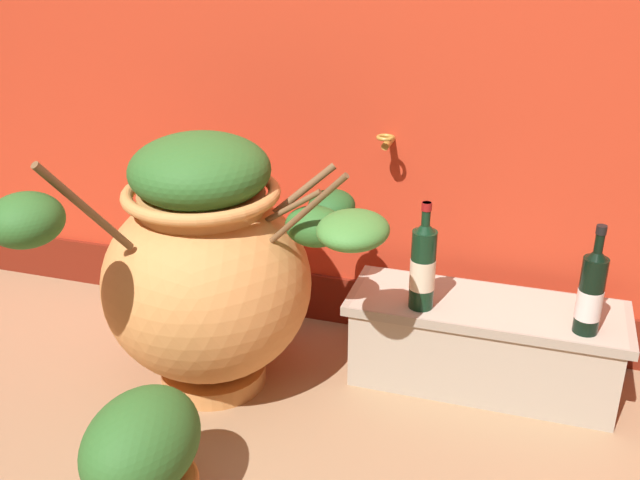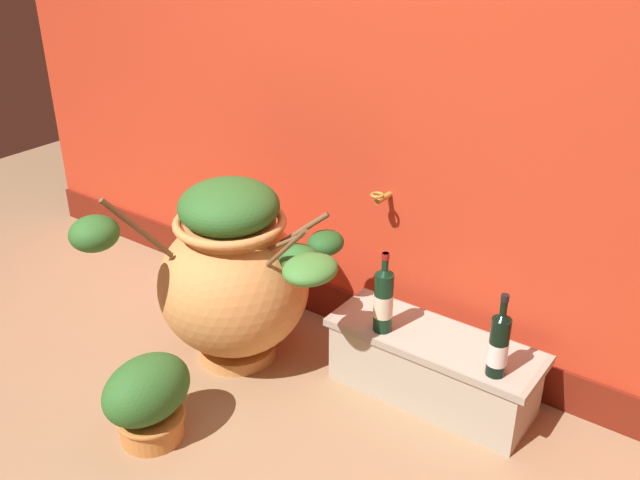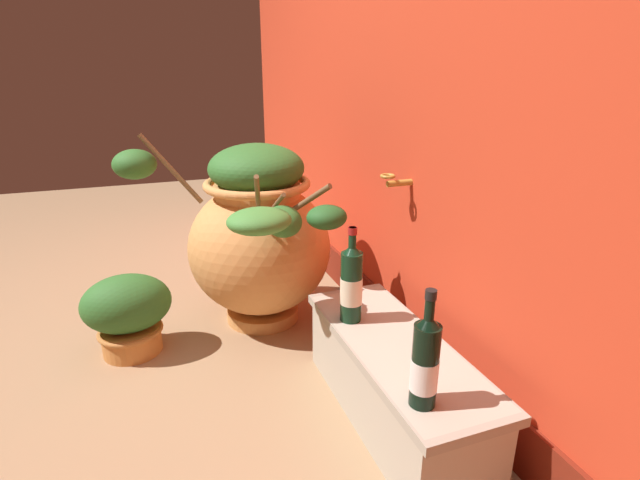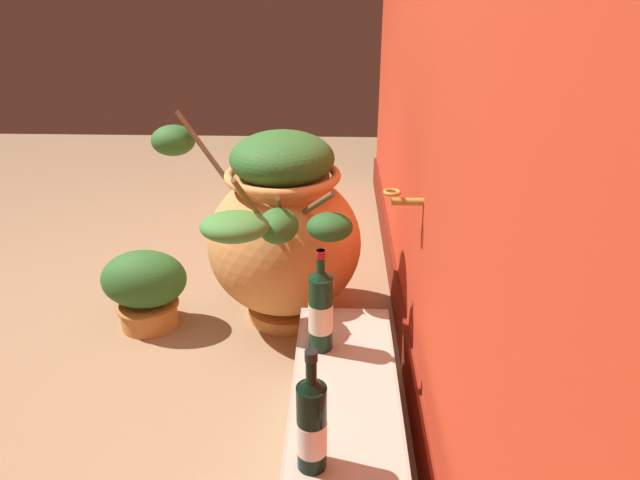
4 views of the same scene
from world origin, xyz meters
name	(u,v)px [view 4 (image 4 of 4)]	position (x,y,z in m)	size (l,w,h in m)	color
ground_plane	(117,365)	(0.00, 0.00, 0.00)	(7.00, 7.00, 0.00)	#9E7A56
terracotta_urn	(282,230)	(-0.37, 0.61, 0.41)	(0.89, 0.89, 0.86)	#D68E4C
stone_ledge	(344,423)	(0.44, 0.86, 0.16)	(0.85, 0.31, 0.28)	#B2A893
wine_bottle_left	(312,423)	(0.72, 0.78, 0.41)	(0.07, 0.07, 0.33)	black
wine_bottle_middle	(321,308)	(0.25, 0.79, 0.43)	(0.08, 0.08, 0.34)	black
potted_shrub	(145,287)	(-0.29, 0.04, 0.18)	(0.26, 0.35, 0.34)	#CC7F3D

